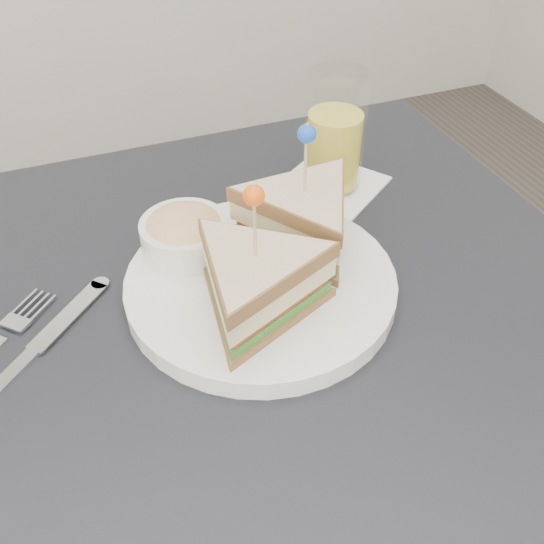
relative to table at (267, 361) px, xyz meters
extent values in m
cube|color=black|center=(0.00, 0.00, 0.06)|extent=(0.80, 0.80, 0.03)
cylinder|color=black|center=(-0.35, 0.35, -0.31)|extent=(0.04, 0.04, 0.72)
cylinder|color=black|center=(0.35, 0.35, -0.31)|extent=(0.04, 0.04, 0.72)
cylinder|color=white|center=(0.01, 0.04, 0.08)|extent=(0.33, 0.33, 0.02)
cylinder|color=white|center=(0.01, 0.04, 0.10)|extent=(0.33, 0.33, 0.01)
cylinder|color=tan|center=(-0.01, -0.01, 0.20)|extent=(0.00, 0.00, 0.09)
sphere|color=#FA580F|center=(-0.01, -0.01, 0.24)|extent=(0.02, 0.02, 0.02)
cylinder|color=tan|center=(0.07, 0.07, 0.20)|extent=(0.00, 0.00, 0.09)
sphere|color=blue|center=(0.07, 0.07, 0.24)|extent=(0.02, 0.02, 0.02)
cylinder|color=white|center=(-0.06, 0.11, 0.12)|extent=(0.11, 0.11, 0.04)
ellipsoid|color=#E0B772|center=(-0.06, 0.11, 0.13)|extent=(0.10, 0.10, 0.04)
cube|color=silver|center=(-0.25, 0.08, 0.08)|extent=(0.03, 0.03, 0.00)
cube|color=white|center=(-0.26, 0.01, 0.08)|extent=(0.08, 0.07, 0.01)
cube|color=white|center=(-0.20, 0.07, 0.08)|extent=(0.09, 0.09, 0.00)
cylinder|color=white|center=(-0.16, 0.11, 0.08)|extent=(0.03, 0.03, 0.00)
cube|color=white|center=(0.17, 0.20, 0.08)|extent=(0.18, 0.18, 0.00)
cylinder|color=gold|center=(0.17, 0.20, 0.13)|extent=(0.10, 0.10, 0.10)
cylinder|color=white|center=(0.17, 0.20, 0.16)|extent=(0.11, 0.11, 0.16)
cube|color=white|center=(0.17, 0.21, 0.18)|extent=(0.03, 0.03, 0.02)
cube|color=white|center=(0.16, 0.19, 0.17)|extent=(0.02, 0.02, 0.02)
camera|label=1|loc=(-0.16, -0.43, 0.54)|focal=40.00mm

